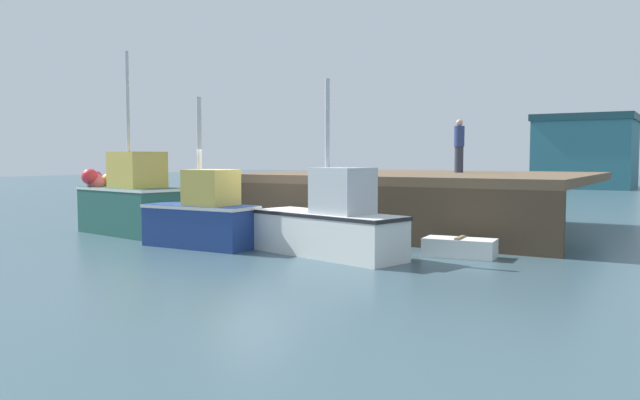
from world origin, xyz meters
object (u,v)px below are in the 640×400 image
object	(u,v)px
fishing_boat_mid	(330,224)
dockworker	(459,146)
fishing_boat_near_right	(202,217)
fishing_boat_near_left	(129,200)
rowboat	(460,248)

from	to	relation	value
fishing_boat_mid	dockworker	distance (m)	8.00
fishing_boat_near_right	dockworker	size ratio (longest dim) A/B	2.17
fishing_boat_mid	fishing_boat_near_left	bearing A→B (deg)	175.48
fishing_boat_near_left	fishing_boat_mid	bearing A→B (deg)	-4.52
dockworker	fishing_boat_mid	bearing A→B (deg)	-93.20
fishing_boat_mid	dockworker	size ratio (longest dim) A/B	2.37
fishing_boat_near_left	fishing_boat_mid	world-z (taller)	fishing_boat_near_left
fishing_boat_near_left	dockworker	distance (m)	10.67
fishing_boat_near_right	fishing_boat_mid	world-z (taller)	fishing_boat_mid
fishing_boat_near_left	rowboat	bearing A→B (deg)	5.04
fishing_boat_near_left	dockworker	bearing A→B (deg)	42.85
fishing_boat_near_left	fishing_boat_mid	size ratio (longest dim) A/B	1.30
fishing_boat_near_left	fishing_boat_near_right	size ratio (longest dim) A/B	1.42
fishing_boat_mid	rowboat	world-z (taller)	fishing_boat_mid
fishing_boat_mid	rowboat	distance (m)	3.03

